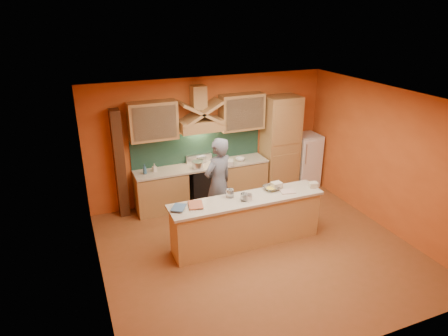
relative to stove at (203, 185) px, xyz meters
name	(u,v)px	position (x,y,z in m)	size (l,w,h in m)	color
floor	(258,250)	(0.30, -2.20, -0.45)	(5.50, 5.00, 0.01)	brown
ceiling	(264,100)	(0.30, -2.20, 2.35)	(5.50, 5.00, 0.01)	white
wall_back	(210,139)	(0.30, 0.30, 0.95)	(5.50, 0.02, 2.80)	#C25B25
wall_front	(357,260)	(0.30, -4.70, 0.95)	(5.50, 0.02, 2.80)	#C25B25
wall_left	(94,209)	(-2.45, -2.20, 0.95)	(0.02, 5.00, 2.80)	#C25B25
wall_right	(386,159)	(3.05, -2.20, 0.95)	(0.02, 5.00, 2.80)	#C25B25
base_cabinet_left	(161,192)	(-0.95, 0.00, -0.02)	(1.10, 0.60, 0.86)	tan
base_cabinet_right	(241,179)	(0.95, 0.00, -0.02)	(1.10, 0.60, 0.86)	tan
counter_top	(202,166)	(0.00, 0.00, 0.45)	(3.00, 0.62, 0.04)	#BDB3A0
stove	(203,185)	(0.00, 0.00, 0.00)	(0.60, 0.58, 0.90)	black
backsplash	(198,147)	(0.00, 0.28, 0.80)	(3.00, 0.03, 0.70)	#18362D
range_hood	(201,125)	(0.00, 0.05, 1.37)	(0.92, 0.50, 0.24)	tan
hood_chimney	(198,97)	(0.00, 0.15, 1.95)	(0.30, 0.30, 0.50)	tan
upper_cabinet_left	(153,121)	(-1.00, 0.12, 1.55)	(1.00, 0.35, 0.80)	tan
upper_cabinet_right	(242,112)	(1.00, 0.12, 1.55)	(1.00, 0.35, 0.80)	tan
pantry_column	(280,145)	(1.95, 0.00, 0.70)	(0.80, 0.60, 2.30)	tan
fridge	(306,160)	(2.70, 0.00, 0.20)	(0.58, 0.60, 1.30)	white
trim_column_left	(120,164)	(-1.75, 0.15, 0.70)	(0.20, 0.30, 2.30)	#472816
island_body	(247,222)	(0.20, -1.90, -0.01)	(2.80, 0.55, 0.88)	tan
island_top	(247,199)	(0.20, -1.90, 0.47)	(2.90, 0.62, 0.05)	#BDB3A0
person	(218,184)	(-0.05, -1.10, 0.49)	(0.69, 0.45, 1.88)	slate
pot_large	(198,166)	(-0.14, -0.13, 0.53)	(0.24, 0.24, 0.15)	silver
pot_small	(201,161)	(0.04, 0.15, 0.51)	(0.19, 0.19, 0.12)	silver
soap_bottle_a	(154,168)	(-1.05, 0.04, 0.56)	(0.08, 0.08, 0.18)	beige
soap_bottle_b	(145,169)	(-1.27, -0.02, 0.58)	(0.08, 0.08, 0.21)	#305C85
bowl_back	(240,159)	(0.89, -0.07, 0.50)	(0.21, 0.21, 0.07)	silver
dish_rack	(227,162)	(0.52, -0.17, 0.52)	(0.29, 0.22, 0.10)	silver
book_lower	(188,206)	(-0.88, -1.80, 0.51)	(0.25, 0.33, 0.03)	#AC5B3D
book_upper	(173,207)	(-1.16, -1.79, 0.53)	(0.21, 0.29, 0.02)	#3F618C
jar_large	(230,193)	(-0.07, -1.74, 0.57)	(0.15, 0.15, 0.15)	silver
jar_small	(244,197)	(0.11, -1.96, 0.56)	(0.12, 0.12, 0.14)	white
kitchen_scale	(248,198)	(0.17, -1.98, 0.54)	(0.12, 0.12, 0.10)	silver
mixing_bowl	(271,188)	(0.77, -1.75, 0.53)	(0.29, 0.29, 0.07)	white
cloth	(288,191)	(1.02, -1.95, 0.50)	(0.27, 0.20, 0.02)	#C7ACA4
grocery_bag_a	(277,185)	(0.90, -1.73, 0.56)	(0.19, 0.15, 0.12)	beige
grocery_bag_b	(313,185)	(1.58, -1.95, 0.55)	(0.16, 0.13, 0.10)	beige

